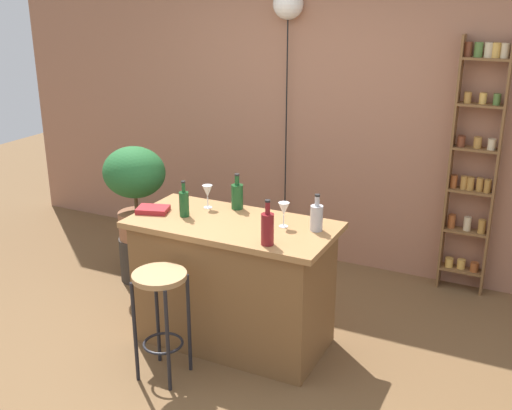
{
  "coord_description": "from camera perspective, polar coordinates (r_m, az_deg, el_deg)",
  "views": [
    {
      "loc": [
        1.83,
        -3.07,
        2.36
      ],
      "look_at": [
        0.05,
        0.55,
        0.94
      ],
      "focal_mm": 43.76,
      "sensor_mm": 36.0,
      "label": 1
    }
  ],
  "objects": [
    {
      "name": "bottle_sauce_amber",
      "position": [
        3.72,
        1.05,
        -2.11
      ],
      "size": [
        0.08,
        0.08,
        0.28
      ],
      "color": "maroon",
      "rests_on": "kitchen_counter"
    },
    {
      "name": "bar_stool",
      "position": [
        3.92,
        -8.7,
        -8.66
      ],
      "size": [
        0.33,
        0.33,
        0.72
      ],
      "color": "black",
      "rests_on": "ground"
    },
    {
      "name": "spice_shelf",
      "position": [
        5.09,
        19.28,
        3.55
      ],
      "size": [
        0.36,
        0.13,
        2.03
      ],
      "color": "brown",
      "rests_on": "ground"
    },
    {
      "name": "kitchen_counter",
      "position": [
        4.29,
        -2.09,
        -7.09
      ],
      "size": [
        1.37,
        0.67,
        0.89
      ],
      "color": "brown",
      "rests_on": "ground"
    },
    {
      "name": "pendant_globe_light",
      "position": [
        5.35,
        2.95,
        17.64
      ],
      "size": [
        0.25,
        0.25,
        2.34
      ],
      "color": "black",
      "rests_on": "ground"
    },
    {
      "name": "bottle_soda_blue",
      "position": [
        4.33,
        -1.73,
        0.86
      ],
      "size": [
        0.08,
        0.08,
        0.25
      ],
      "color": "#194C23",
      "rests_on": "kitchen_counter"
    },
    {
      "name": "wine_glass_left",
      "position": [
        4.0,
        2.56,
        -0.42
      ],
      "size": [
        0.07,
        0.07,
        0.16
      ],
      "color": "silver",
      "rests_on": "kitchen_counter"
    },
    {
      "name": "wine_glass_center",
      "position": [
        4.35,
        -4.46,
        1.21
      ],
      "size": [
        0.07,
        0.07,
        0.16
      ],
      "color": "silver",
      "rests_on": "kitchen_counter"
    },
    {
      "name": "ground",
      "position": [
        4.28,
        -3.96,
        -14.07
      ],
      "size": [
        12.0,
        12.0,
        0.0
      ],
      "primitive_type": "plane",
      "color": "brown"
    },
    {
      "name": "bottle_vinegar",
      "position": [
        4.21,
        -6.59,
        0.17
      ],
      "size": [
        0.07,
        0.07,
        0.25
      ],
      "color": "#194C23",
      "rests_on": "kitchen_counter"
    },
    {
      "name": "potted_plant",
      "position": [
        5.14,
        -11.03,
        2.09
      ],
      "size": [
        0.52,
        0.47,
        0.78
      ],
      "color": "#935B3D",
      "rests_on": "plant_stool"
    },
    {
      "name": "back_wall",
      "position": [
        5.43,
        6.11,
        9.13
      ],
      "size": [
        6.4,
        0.1,
        2.8
      ],
      "primitive_type": "cube",
      "color": "#9E6B51",
      "rests_on": "ground"
    },
    {
      "name": "plant_stool",
      "position": [
        5.38,
        -10.57,
        -4.79
      ],
      "size": [
        0.33,
        0.33,
        0.37
      ],
      "primitive_type": "cylinder",
      "color": "#2D2823",
      "rests_on": "ground"
    },
    {
      "name": "bottle_wine_red",
      "position": [
        3.96,
        5.56,
        -1.1
      ],
      "size": [
        0.08,
        0.08,
        0.24
      ],
      "color": "#B2B2B7",
      "rests_on": "kitchen_counter"
    },
    {
      "name": "cookbook",
      "position": [
        4.34,
        -9.4,
        -0.42
      ],
      "size": [
        0.25,
        0.21,
        0.03
      ],
      "primitive_type": "cube",
      "rotation": [
        0.0,
        0.0,
        0.31
      ],
      "color": "maroon",
      "rests_on": "kitchen_counter"
    }
  ]
}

